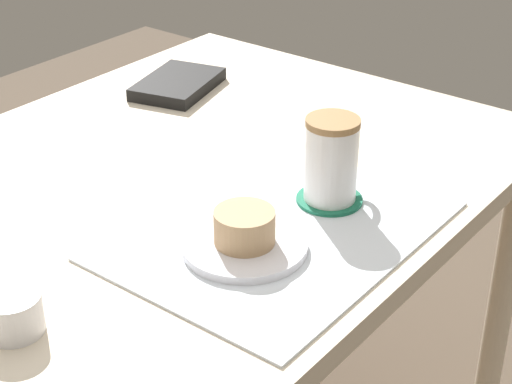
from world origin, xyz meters
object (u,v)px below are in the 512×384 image
Objects in this scene: dining_table at (142,240)px; small_book at (178,84)px; coffee_mug at (332,159)px; sugar_bowl at (13,314)px; pastry at (244,227)px; pastry_plate at (245,246)px.

dining_table is 0.44m from small_book.
coffee_mug is at bearing -126.39° from small_book.
sugar_bowl is at bearing -160.77° from dining_table.
dining_table is at bearing 85.69° from pastry.
sugar_bowl is (-0.32, -0.11, 0.10)m from dining_table.
pastry_plate is 0.19m from coffee_mug.
pastry reaches higher than small_book.
coffee_mug is (0.18, -0.02, 0.03)m from pastry.
small_book is at bearing 27.93° from sugar_bowl.
coffee_mug is (0.18, -0.02, 0.06)m from pastry_plate.
pastry_plate is at bearing 174.82° from coffee_mug.
pastry is 0.65× the size of coffee_mug.
dining_table is 7.30× the size of small_book.
coffee_mug is (0.17, -0.23, 0.15)m from dining_table.
small_book is (0.67, 0.36, -0.01)m from sugar_bowl.
sugar_bowl reaches higher than small_book.
sugar_bowl is at bearing -166.97° from small_book.
pastry_plate is at bearing -19.60° from sugar_bowl.
coffee_mug is at bearing -14.31° from sugar_bowl.
small_book reaches higher than dining_table.
pastry is at bearing 0.00° from pastry_plate.
pastry is 0.59m from small_book.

